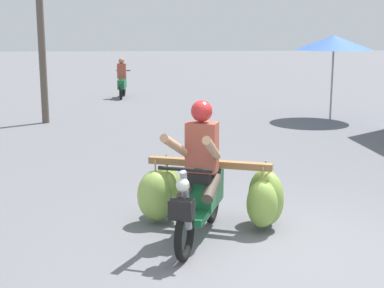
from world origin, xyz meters
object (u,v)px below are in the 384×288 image
at_px(market_umbrella_near_shop, 334,43).
at_px(motorbike_distant_ahead_left, 122,82).
at_px(motorbike_main_loaded, 208,190).
at_px(utility_pole, 40,5).

bearing_deg(market_umbrella_near_shop, motorbike_distant_ahead_left, 136.89).
distance_m(motorbike_main_loaded, market_umbrella_near_shop, 9.05).
xyz_separation_m(motorbike_main_loaded, motorbike_distant_ahead_left, (-1.53, 13.21, 0.10)).
bearing_deg(motorbike_main_loaded, market_umbrella_near_shop, 62.10).
relative_size(motorbike_distant_ahead_left, utility_pole, 0.27).
height_order(motorbike_main_loaded, utility_pole, utility_pole).
bearing_deg(motorbike_main_loaded, motorbike_distant_ahead_left, 96.60).
height_order(motorbike_distant_ahead_left, utility_pole, utility_pole).
bearing_deg(motorbike_distant_ahead_left, market_umbrella_near_shop, -43.11).
distance_m(motorbike_distant_ahead_left, market_umbrella_near_shop, 7.94).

